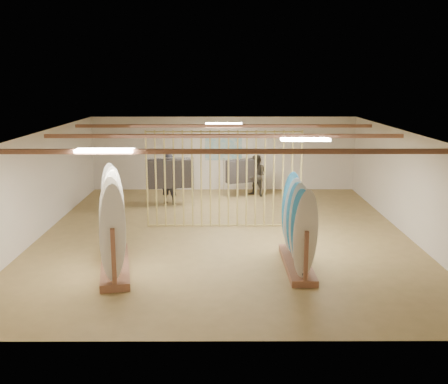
{
  "coord_description": "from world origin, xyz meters",
  "views": [
    {
      "loc": [
        -0.04,
        -13.86,
        4.21
      ],
      "look_at": [
        0.0,
        0.0,
        1.2
      ],
      "focal_mm": 42.0,
      "sensor_mm": 36.0,
      "label": 1
    }
  ],
  "objects_px": {
    "clothing_rack_a": "(170,174)",
    "shopper_a": "(169,175)",
    "rack_left": "(114,237)",
    "clothing_rack_b": "(243,171)",
    "shopper_b": "(257,173)",
    "rack_right": "(298,238)"
  },
  "relations": [
    {
      "from": "rack_left",
      "to": "shopper_b",
      "type": "xyz_separation_m",
      "value": [
        3.69,
        7.5,
        0.1
      ]
    },
    {
      "from": "clothing_rack_b",
      "to": "clothing_rack_a",
      "type": "bearing_deg",
      "value": -173.63
    },
    {
      "from": "clothing_rack_b",
      "to": "shopper_b",
      "type": "relative_size",
      "value": 0.83
    },
    {
      "from": "rack_left",
      "to": "shopper_b",
      "type": "height_order",
      "value": "rack_left"
    },
    {
      "from": "clothing_rack_a",
      "to": "shopper_a",
      "type": "height_order",
      "value": "shopper_a"
    },
    {
      "from": "clothing_rack_a",
      "to": "shopper_b",
      "type": "distance_m",
      "value": 3.36
    },
    {
      "from": "shopper_a",
      "to": "rack_left",
      "type": "bearing_deg",
      "value": 99.66
    },
    {
      "from": "rack_left",
      "to": "shopper_a",
      "type": "bearing_deg",
      "value": 73.19
    },
    {
      "from": "clothing_rack_a",
      "to": "shopper_b",
      "type": "height_order",
      "value": "shopper_b"
    },
    {
      "from": "rack_left",
      "to": "rack_right",
      "type": "relative_size",
      "value": 1.12
    },
    {
      "from": "shopper_a",
      "to": "shopper_b",
      "type": "height_order",
      "value": "shopper_a"
    },
    {
      "from": "rack_left",
      "to": "clothing_rack_a",
      "type": "height_order",
      "value": "rack_left"
    },
    {
      "from": "shopper_b",
      "to": "rack_right",
      "type": "bearing_deg",
      "value": -50.71
    },
    {
      "from": "rack_left",
      "to": "clothing_rack_b",
      "type": "distance_m",
      "value": 8.1
    },
    {
      "from": "rack_right",
      "to": "shopper_b",
      "type": "bearing_deg",
      "value": 93.12
    },
    {
      "from": "clothing_rack_a",
      "to": "shopper_b",
      "type": "xyz_separation_m",
      "value": [
        3.04,
        1.41,
        -0.23
      ]
    },
    {
      "from": "rack_left",
      "to": "clothing_rack_b",
      "type": "relative_size",
      "value": 1.96
    },
    {
      "from": "shopper_a",
      "to": "shopper_b",
      "type": "relative_size",
      "value": 1.16
    },
    {
      "from": "rack_left",
      "to": "rack_right",
      "type": "distance_m",
      "value": 4.12
    },
    {
      "from": "clothing_rack_a",
      "to": "clothing_rack_b",
      "type": "relative_size",
      "value": 1.17
    },
    {
      "from": "rack_right",
      "to": "shopper_b",
      "type": "height_order",
      "value": "rack_right"
    },
    {
      "from": "clothing_rack_b",
      "to": "rack_left",
      "type": "bearing_deg",
      "value": -135.05
    }
  ]
}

